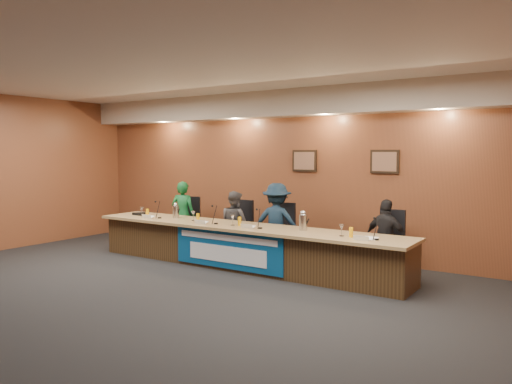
% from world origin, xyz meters
% --- Properties ---
extents(floor, '(10.00, 10.00, 0.00)m').
position_xyz_m(floor, '(0.00, 0.00, 0.00)').
color(floor, black).
rests_on(floor, ground).
extents(ceiling, '(10.00, 8.00, 0.04)m').
position_xyz_m(ceiling, '(0.00, 0.00, 3.20)').
color(ceiling, silver).
rests_on(ceiling, wall_back).
extents(wall_back, '(10.00, 0.04, 3.20)m').
position_xyz_m(wall_back, '(0.00, 4.00, 1.60)').
color(wall_back, brown).
rests_on(wall_back, floor).
extents(soffit, '(10.00, 0.50, 0.50)m').
position_xyz_m(soffit, '(0.00, 3.75, 2.95)').
color(soffit, beige).
rests_on(soffit, wall_back).
extents(dais_body, '(6.00, 0.80, 0.70)m').
position_xyz_m(dais_body, '(0.00, 2.40, 0.35)').
color(dais_body, '#3C2A16').
rests_on(dais_body, floor).
extents(dais_top, '(6.10, 0.95, 0.05)m').
position_xyz_m(dais_top, '(0.00, 2.35, 0.72)').
color(dais_top, '#987B4F').
rests_on(dais_top, dais_body).
extents(banner, '(2.20, 0.02, 0.65)m').
position_xyz_m(banner, '(0.00, 1.99, 0.38)').
color(banner, navy).
rests_on(banner, dais_body).
extents(banner_text_upper, '(2.00, 0.01, 0.10)m').
position_xyz_m(banner_text_upper, '(0.00, 1.97, 0.58)').
color(banner_text_upper, silver).
rests_on(banner_text_upper, banner).
extents(banner_text_lower, '(1.60, 0.01, 0.28)m').
position_xyz_m(banner_text_lower, '(0.00, 1.97, 0.30)').
color(banner_text_lower, silver).
rests_on(banner_text_lower, banner).
extents(wall_photo_left, '(0.52, 0.04, 0.42)m').
position_xyz_m(wall_photo_left, '(0.40, 3.97, 1.85)').
color(wall_photo_left, black).
rests_on(wall_photo_left, wall_back).
extents(wall_photo_right, '(0.52, 0.04, 0.42)m').
position_xyz_m(wall_photo_right, '(2.00, 3.97, 1.85)').
color(wall_photo_right, black).
rests_on(wall_photo_right, wall_back).
extents(panelist_a, '(0.59, 0.48, 1.42)m').
position_xyz_m(panelist_a, '(-1.99, 3.10, 0.71)').
color(panelist_a, '#0F4F24').
rests_on(panelist_a, floor).
extents(panelist_b, '(0.73, 0.64, 1.27)m').
position_xyz_m(panelist_b, '(-0.65, 3.10, 0.64)').
color(panelist_b, '#464549').
rests_on(panelist_b, floor).
extents(panelist_c, '(1.05, 0.78, 1.46)m').
position_xyz_m(panelist_c, '(0.30, 3.10, 0.73)').
color(panelist_c, '#102236').
rests_on(panelist_c, floor).
extents(panelist_d, '(0.78, 0.41, 1.27)m').
position_xyz_m(panelist_d, '(2.36, 3.10, 0.63)').
color(panelist_d, black).
rests_on(panelist_d, floor).
extents(office_chair_a, '(0.59, 0.59, 0.08)m').
position_xyz_m(office_chair_a, '(-1.99, 3.20, 0.48)').
color(office_chair_a, black).
rests_on(office_chair_a, floor).
extents(office_chair_b, '(0.48, 0.48, 0.08)m').
position_xyz_m(office_chair_b, '(-0.65, 3.20, 0.48)').
color(office_chair_b, black).
rests_on(office_chair_b, floor).
extents(office_chair_c, '(0.50, 0.50, 0.08)m').
position_xyz_m(office_chair_c, '(0.30, 3.20, 0.48)').
color(office_chair_c, black).
rests_on(office_chair_c, floor).
extents(office_chair_d, '(0.50, 0.50, 0.08)m').
position_xyz_m(office_chair_d, '(2.36, 3.20, 0.48)').
color(office_chair_d, black).
rests_on(office_chair_d, floor).
extents(nameplate_a, '(0.24, 0.08, 0.10)m').
position_xyz_m(nameplate_a, '(-2.01, 2.09, 0.80)').
color(nameplate_a, white).
rests_on(nameplate_a, dais_top).
extents(microphone_a, '(0.07, 0.07, 0.02)m').
position_xyz_m(microphone_a, '(-1.81, 2.23, 0.76)').
color(microphone_a, black).
rests_on(microphone_a, dais_top).
extents(juice_glass_a, '(0.06, 0.06, 0.15)m').
position_xyz_m(juice_glass_a, '(-2.22, 2.32, 0.82)').
color(juice_glass_a, '#FDB10C').
rests_on(juice_glass_a, dais_top).
extents(water_glass_a, '(0.08, 0.08, 0.18)m').
position_xyz_m(water_glass_a, '(-2.35, 2.29, 0.84)').
color(water_glass_a, silver).
rests_on(water_glass_a, dais_top).
extents(nameplate_b, '(0.24, 0.08, 0.10)m').
position_xyz_m(nameplate_b, '(-0.67, 2.08, 0.80)').
color(nameplate_b, white).
rests_on(nameplate_b, dais_top).
extents(microphone_b, '(0.07, 0.07, 0.02)m').
position_xyz_m(microphone_b, '(-0.43, 2.23, 0.76)').
color(microphone_b, black).
rests_on(microphone_b, dais_top).
extents(juice_glass_b, '(0.06, 0.06, 0.15)m').
position_xyz_m(juice_glass_b, '(-0.90, 2.30, 0.82)').
color(juice_glass_b, '#FDB10C').
rests_on(juice_glass_b, dais_top).
extents(water_glass_b, '(0.08, 0.08, 0.18)m').
position_xyz_m(water_glass_b, '(-1.04, 2.33, 0.84)').
color(water_glass_b, silver).
rests_on(water_glass_b, dais_top).
extents(nameplate_c, '(0.24, 0.08, 0.10)m').
position_xyz_m(nameplate_c, '(0.32, 2.11, 0.80)').
color(nameplate_c, white).
rests_on(nameplate_c, dais_top).
extents(microphone_c, '(0.07, 0.07, 0.02)m').
position_xyz_m(microphone_c, '(0.51, 2.22, 0.76)').
color(microphone_c, black).
rests_on(microphone_c, dais_top).
extents(juice_glass_c, '(0.06, 0.06, 0.15)m').
position_xyz_m(juice_glass_c, '(0.02, 2.32, 0.82)').
color(juice_glass_c, '#FDB10C').
rests_on(juice_glass_c, dais_top).
extents(water_glass_c, '(0.08, 0.08, 0.18)m').
position_xyz_m(water_glass_c, '(-0.09, 2.26, 0.84)').
color(water_glass_c, silver).
rests_on(water_glass_c, dais_top).
extents(nameplate_d, '(0.24, 0.08, 0.10)m').
position_xyz_m(nameplate_d, '(2.34, 2.07, 0.80)').
color(nameplate_d, white).
rests_on(nameplate_d, dais_top).
extents(microphone_d, '(0.07, 0.07, 0.02)m').
position_xyz_m(microphone_d, '(2.51, 2.25, 0.76)').
color(microphone_d, black).
rests_on(microphone_d, dais_top).
extents(juice_glass_d, '(0.06, 0.06, 0.15)m').
position_xyz_m(juice_glass_d, '(2.11, 2.26, 0.82)').
color(juice_glass_d, '#FDB10C').
rests_on(juice_glass_d, dais_top).
extents(water_glass_d, '(0.08, 0.08, 0.18)m').
position_xyz_m(water_glass_d, '(1.95, 2.27, 0.84)').
color(water_glass_d, silver).
rests_on(water_glass_d, dais_top).
extents(carafe_left, '(0.12, 0.12, 0.23)m').
position_xyz_m(carafe_left, '(-1.59, 2.45, 0.87)').
color(carafe_left, silver).
rests_on(carafe_left, dais_top).
extents(carafe_right, '(0.13, 0.13, 0.26)m').
position_xyz_m(carafe_right, '(1.19, 2.45, 0.88)').
color(carafe_right, silver).
rests_on(carafe_right, dais_top).
extents(speakerphone, '(0.32, 0.32, 0.05)m').
position_xyz_m(speakerphone, '(-2.50, 2.37, 0.78)').
color(speakerphone, black).
rests_on(speakerphone, dais_top).
extents(paper_stack, '(0.26, 0.33, 0.01)m').
position_xyz_m(paper_stack, '(2.37, 2.33, 0.75)').
color(paper_stack, white).
rests_on(paper_stack, dais_top).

